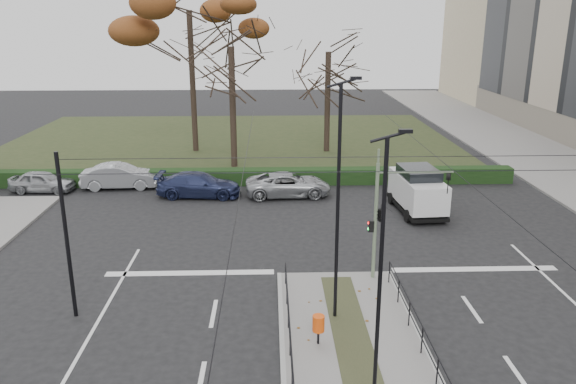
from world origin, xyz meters
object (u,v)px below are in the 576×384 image
parked_car_second (120,176)px  parked_car_fourth (288,184)px  traffic_light (383,212)px  parked_car_first (42,182)px  litter_bin (318,324)px  bare_tree_center (328,59)px  streetlamp_median_near (381,275)px  parked_car_third (199,185)px  streetlamp_median_far (338,202)px  white_van (417,189)px  rust_tree (189,10)px  bare_tree_near (231,56)px

parked_car_second → parked_car_fourth: 10.65m
traffic_light → parked_car_first: (-18.35, 12.84, -2.25)m
litter_bin → bare_tree_center: 28.81m
parked_car_fourth → bare_tree_center: (3.43, 11.58, 6.53)m
streetlamp_median_near → parked_car_third: streetlamp_median_near is taller
streetlamp_median_far → parked_car_second: streetlamp_median_far is taller
parked_car_first → parked_car_third: 9.78m
streetlamp_median_near → white_van: 17.22m
streetlamp_median_far → parked_car_fourth: (-1.17, 14.62, -3.66)m
litter_bin → streetlamp_median_far: bearing=66.5°
streetlamp_median_near → parked_car_third: (-7.01, 19.42, -3.25)m
white_van → rust_tree: size_ratio=0.34×
streetlamp_median_near → parked_car_fourth: 19.71m
traffic_light → streetlamp_median_near: 8.07m
bare_tree_near → parked_car_second: bearing=-144.2°
parked_car_fourth → bare_tree_center: size_ratio=0.50×
litter_bin → parked_car_second: bearing=120.7°
parked_car_second → white_van: white_van is taller
parked_car_second → rust_tree: size_ratio=0.33×
parked_car_fourth → white_van: size_ratio=1.04×
white_van → bare_tree_center: bearing=103.3°
parked_car_third → bare_tree_near: size_ratio=0.45×
parked_car_fourth → litter_bin: bearing=177.9°
parked_car_first → litter_bin: bearing=-135.0°
parked_car_first → bare_tree_near: size_ratio=0.35×
parked_car_first → bare_tree_near: bearing=-60.2°
parked_car_second → parked_car_third: parked_car_second is taller
bare_tree_near → white_van: bearing=-43.6°
traffic_light → bare_tree_center: (0.12, 23.12, 4.33)m
bare_tree_center → streetlamp_median_near: bearing=-93.2°
streetlamp_median_near → bare_tree_center: bare_tree_center is taller
streetlamp_median_near → parked_car_fourth: streetlamp_median_near is taller
litter_bin → streetlamp_median_far: streetlamp_median_far is taller
bare_tree_center → rust_tree: bearing=177.4°
parked_car_first → white_van: (21.96, -4.48, 0.64)m
litter_bin → streetlamp_median_far: size_ratio=0.12×
litter_bin → bare_tree_center: size_ratio=0.10×
traffic_light → streetlamp_median_near: (-1.63, -7.83, 1.07)m
litter_bin → bare_tree_center: (3.01, 27.93, 6.39)m
rust_tree → bare_tree_center: 11.06m
streetlamp_median_far → rust_tree: bearing=107.1°
streetlamp_median_near → rust_tree: (-8.71, 31.42, 6.84)m
litter_bin → rust_tree: bearing=104.7°
streetlamp_median_far → bare_tree_center: (2.26, 26.20, 2.88)m
parked_car_second → traffic_light: bearing=-137.7°
streetlamp_median_far → parked_car_third: size_ratio=1.66×
streetlamp_median_near → parked_car_first: streetlamp_median_near is taller
streetlamp_median_near → parked_car_fourth: bearing=95.0°
bare_tree_near → streetlamp_median_far: bearing=-77.4°
parked_car_first → white_van: bearing=-97.8°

